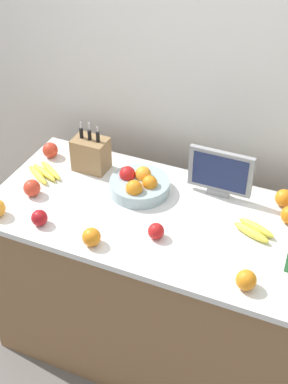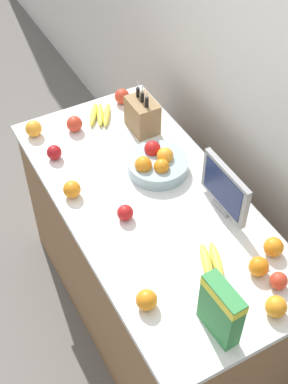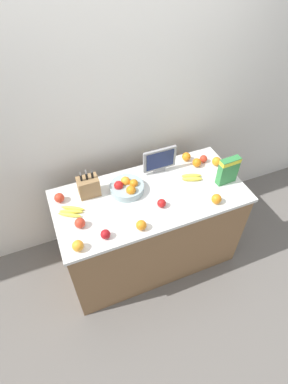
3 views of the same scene
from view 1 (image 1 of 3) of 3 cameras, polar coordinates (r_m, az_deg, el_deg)
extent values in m
plane|color=slate|center=(3.03, 1.55, -15.71)|extent=(14.00, 14.00, 0.00)
cube|color=silver|center=(2.63, 6.99, 11.88)|extent=(9.00, 0.06, 2.60)
cube|color=olive|center=(2.69, 1.70, -10.11)|extent=(1.54, 0.72, 0.87)
cube|color=white|center=(2.38, 1.90, -2.73)|extent=(1.57, 0.75, 0.03)
cube|color=#937047|center=(2.62, -5.68, 4.04)|extent=(0.17, 0.12, 0.17)
cylinder|color=black|center=(2.58, -6.70, 6.26)|extent=(0.02, 0.02, 0.05)
cube|color=silver|center=(2.56, -6.77, 7.09)|extent=(0.01, 0.00, 0.04)
cylinder|color=black|center=(2.56, -5.83, 6.07)|extent=(0.02, 0.02, 0.05)
cube|color=silver|center=(2.54, -5.90, 6.98)|extent=(0.01, 0.00, 0.04)
cylinder|color=black|center=(2.55, -4.95, 5.88)|extent=(0.02, 0.02, 0.05)
cube|color=silver|center=(2.52, -4.99, 6.67)|extent=(0.01, 0.00, 0.03)
cube|color=gray|center=(2.50, 7.93, -0.01)|extent=(0.10, 0.03, 0.03)
cube|color=gray|center=(2.43, 8.17, 2.21)|extent=(0.30, 0.02, 0.21)
cube|color=#19234C|center=(2.42, 8.08, 2.04)|extent=(0.25, 0.00, 0.17)
cylinder|color=#99B2B7|center=(2.48, -0.48, 0.63)|extent=(0.28, 0.28, 0.06)
sphere|color=orange|center=(2.43, 0.62, 0.97)|extent=(0.07, 0.07, 0.07)
sphere|color=orange|center=(2.48, -0.09, 1.89)|extent=(0.08, 0.08, 0.08)
sphere|color=red|center=(2.49, -1.78, 1.91)|extent=(0.08, 0.08, 0.08)
sphere|color=orange|center=(2.40, -1.06, 0.39)|extent=(0.08, 0.08, 0.08)
ellipsoid|color=yellow|center=(2.30, 11.36, -4.24)|extent=(0.18, 0.10, 0.04)
ellipsoid|color=yellow|center=(2.32, 11.90, -3.75)|extent=(0.18, 0.10, 0.04)
ellipsoid|color=yellow|center=(2.65, -9.95, 2.30)|extent=(0.18, 0.12, 0.03)
ellipsoid|color=yellow|center=(2.64, -10.61, 2.06)|extent=(0.18, 0.11, 0.03)
ellipsoid|color=yellow|center=(2.63, -11.27, 1.82)|extent=(0.17, 0.12, 0.03)
sphere|color=#A31419|center=(2.34, -11.09, -2.71)|extent=(0.07, 0.07, 0.07)
sphere|color=red|center=(2.51, -11.87, 0.43)|extent=(0.08, 0.08, 0.08)
sphere|color=red|center=(2.23, 1.29, -4.19)|extent=(0.07, 0.07, 0.07)
sphere|color=red|center=(2.76, -9.97, 4.43)|extent=(0.08, 0.08, 0.08)
sphere|color=orange|center=(2.06, 10.83, -9.20)|extent=(0.08, 0.08, 0.08)
sphere|color=orange|center=(2.48, 14.68, -0.61)|extent=(0.08, 0.08, 0.08)
sphere|color=orange|center=(2.21, -5.63, -4.79)|extent=(0.08, 0.08, 0.08)
camera|label=2|loc=(1.18, 72.60, 24.49)|focal=50.00mm
camera|label=3|loc=(1.37, -71.62, 26.37)|focal=28.00mm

